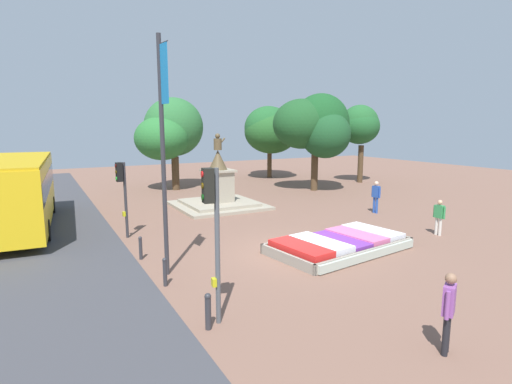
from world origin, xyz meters
The scene contains 18 objects.
ground_plane centered at (0.00, 0.00, 0.00)m, with size 73.86×73.86×0.00m, color brown.
street_asphalt_strip centered at (-9.05, 0.00, 0.01)m, with size 7.37×64.62×0.01m, color #3D3D42.
flower_planter centered at (1.74, -0.75, 0.25)m, with size 5.74×3.63×0.56m.
statue_monument centered at (1.04, 9.23, 0.87)m, with size 4.92×4.92×4.31m.
traffic_light_near_crossing centered at (-4.73, -3.76, 2.61)m, with size 0.42×0.31×3.80m.
traffic_light_mid_block centered at (-5.15, 5.03, 2.25)m, with size 0.41×0.30×3.25m.
banner_pole centered at (-4.78, -0.03, 3.99)m, with size 0.17×0.69×7.44m.
city_bus centered at (-9.07, 8.96, 1.89)m, with size 3.24×10.09×3.28m.
pedestrian_with_handbag centered at (7.91, 3.49, 1.03)m, with size 0.26×0.57×1.77m.
pedestrian_near_planter centered at (-0.98, -7.31, 1.04)m, with size 0.51×0.38×1.78m.
pedestrian_crossing_plaza centered at (6.98, -1.15, 0.90)m, with size 0.23×0.57×1.57m.
kerb_bollard_south centered at (-4.97, -3.95, 0.47)m, with size 0.16×0.16×0.90m.
kerb_bollard_mid_a centered at (-5.12, -0.92, 0.46)m, with size 0.13×0.13×0.88m.
kerb_bollard_mid_b centered at (-5.20, 1.88, 0.45)m, with size 0.13×0.13×0.85m.
park_tree_far_left centered at (15.71, 13.26, 4.77)m, with size 3.46×3.12×6.47m.
park_tree_behind_statue centered at (10.56, 19.26, 4.43)m, with size 5.31×6.05×6.52m.
park_tree_far_right centered at (9.67, 11.39, 4.70)m, with size 5.68×5.05×7.07m.
park_tree_street_side centered at (0.59, 17.21, 4.32)m, with size 5.31×4.86×6.85m.
Camera 1 is at (-8.21, -12.17, 4.75)m, focal length 28.00 mm.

